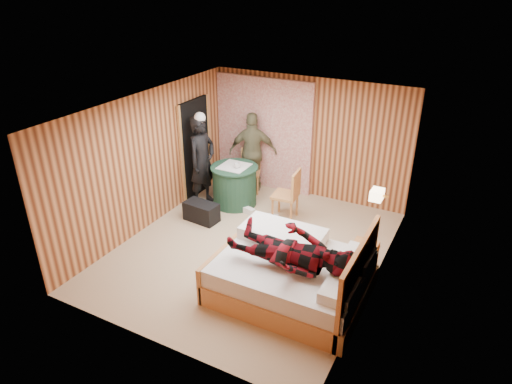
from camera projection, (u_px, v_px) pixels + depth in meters
The scene contains 23 objects.
floor at pixel (251, 249), 7.89m from camera, with size 4.20×5.00×0.01m, color tan.
ceiling at pixel (250, 108), 6.79m from camera, with size 4.20×5.00×0.01m, color white.
wall_back at pixel (309, 138), 9.33m from camera, with size 4.20×0.02×2.50m, color #CF874F.
wall_left at pixel (148, 161), 8.22m from camera, with size 0.02×5.00×2.50m, color #CF874F.
wall_right at pixel (381, 213), 6.46m from camera, with size 0.02×5.00×2.50m, color #CF874F.
curtain at pixel (264, 134), 9.71m from camera, with size 2.20×0.08×2.40m, color silver.
doorway at pixel (195, 149), 9.41m from camera, with size 0.06×0.90×2.05m, color black.
wall_lamp at pixel (377, 195), 6.87m from camera, with size 0.26×0.24×0.16m.
bed at pixel (294, 275), 6.67m from camera, with size 2.16×1.70×1.17m.
nightstand at pixel (362, 260), 7.13m from camera, with size 0.40×0.54×0.52m.
round_table at pixel (235, 185), 9.24m from camera, with size 0.95×0.95×0.84m.
chair_far at pixel (250, 167), 9.78m from camera, with size 0.55×0.55×0.93m.
chair_near at pixel (290, 192), 8.59m from camera, with size 0.50×0.50×1.01m.
duffel_bag at pixel (201, 212), 8.71m from camera, with size 0.65×0.35×0.37m, color black.
sneaker_left at pixel (271, 217), 8.77m from camera, with size 0.26×0.11×0.12m, color silver.
sneaker_right at pixel (249, 211), 9.02m from camera, with size 0.28×0.11×0.12m, color silver.
woman_standing at pixel (202, 161), 9.06m from camera, with size 0.67×0.44×1.84m, color black.
man_at_table at pixel (253, 152), 9.67m from camera, with size 1.01×0.42×1.72m, color #686545.
man_on_bed at pixel (291, 243), 6.17m from camera, with size 1.77×0.67×0.86m, color maroon.
book_lower at pixel (363, 247), 6.98m from camera, with size 0.17×0.22×0.02m, color silver.
book_upper at pixel (363, 246), 6.97m from camera, with size 0.16×0.22×0.02m, color silver.
cup_nightstand at pixel (367, 240), 7.11m from camera, with size 0.10×0.10×0.09m, color silver.
cup_table at pixel (237, 166), 8.95m from camera, with size 0.12×0.12×0.10m, color silver.
Camera 1 is at (3.17, -5.85, 4.36)m, focal length 32.00 mm.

